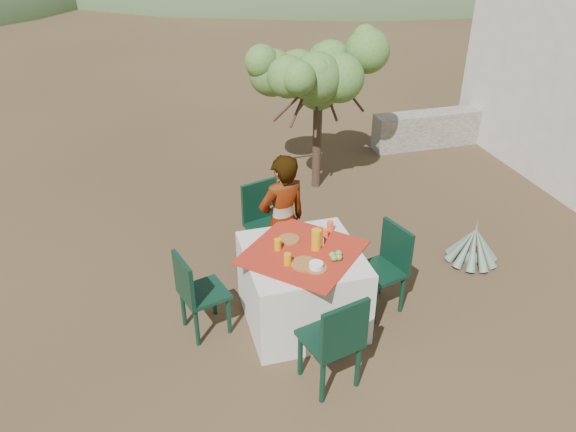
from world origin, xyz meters
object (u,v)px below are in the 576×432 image
object	(u,v)px
chair_left	(196,291)
agave	(473,246)
person	(283,221)
juice_pitcher	(316,240)
chair_far	(265,219)
shrub_tree	(322,81)
chair_near	(336,339)
chair_right	(386,264)
table	(302,286)

from	to	relation	value
chair_left	agave	bearing A→B (deg)	-99.60
person	juice_pitcher	distance (m)	0.66
chair_far	person	distance (m)	0.49
shrub_tree	juice_pitcher	size ratio (longest dim) A/B	9.32
chair_left	chair_near	bearing A→B (deg)	-150.60
juice_pitcher	chair_near	bearing A→B (deg)	-97.67
chair_near	chair_right	distance (m)	1.18
chair_right	juice_pitcher	size ratio (longest dim) A/B	4.41
table	person	bearing A→B (deg)	91.25
person	chair_right	bearing A→B (deg)	125.80
chair_left	person	xyz separation A→B (m)	(0.94, 0.56, 0.25)
person	agave	xyz separation A→B (m)	(2.08, -0.22, -0.51)
person	agave	size ratio (longest dim) A/B	2.35
chair_right	juice_pitcher	distance (m)	0.79
chair_near	chair_left	world-z (taller)	chair_near
person	juice_pitcher	bearing A→B (deg)	86.76
juice_pitcher	chair_far	bearing A→B (deg)	101.78
chair_near	agave	size ratio (longest dim) A/B	1.50
person	shrub_tree	distance (m)	2.41
chair_far	agave	bearing A→B (deg)	-33.73
chair_right	person	bearing A→B (deg)	-144.12
chair_left	person	bearing A→B (deg)	-75.35
table	juice_pitcher	xyz separation A→B (m)	(0.13, 0.01, 0.48)
chair_near	juice_pitcher	world-z (taller)	juice_pitcher
chair_left	agave	distance (m)	3.05
shrub_tree	agave	bearing A→B (deg)	-65.68
agave	shrub_tree	bearing A→B (deg)	114.32
agave	juice_pitcher	xyz separation A→B (m)	(-1.94, -0.41, 0.66)
chair_near	chair_left	bearing A→B (deg)	-58.90
shrub_tree	chair_left	bearing A→B (deg)	-127.67
chair_right	agave	distance (m)	1.35
agave	juice_pitcher	world-z (taller)	juice_pitcher
table	agave	size ratio (longest dim) A/B	2.15
juice_pitcher	agave	bearing A→B (deg)	11.83
chair_right	juice_pitcher	xyz separation A→B (m)	(-0.69, 0.03, 0.38)
chair_near	chair_right	world-z (taller)	chair_near
chair_left	juice_pitcher	size ratio (longest dim) A/B	4.24
chair_near	table	bearing A→B (deg)	-103.75
chair_near	person	xyz separation A→B (m)	(-0.02, 1.51, 0.21)
person	table	bearing A→B (deg)	75.18
table	agave	distance (m)	2.11
chair_right	table	bearing A→B (deg)	-107.41
person	shrub_tree	world-z (taller)	shrub_tree
chair_far	chair_right	distance (m)	1.43
shrub_tree	agave	distance (m)	2.77
chair_left	shrub_tree	xyz separation A→B (m)	(2.00, 2.60, 0.99)
chair_left	chair_right	size ratio (longest dim) A/B	0.96
table	chair_far	xyz separation A→B (m)	(-0.09, 1.07, 0.12)
chair_right	shrub_tree	xyz separation A→B (m)	(0.22, 2.69, 0.97)
chair_near	chair_right	size ratio (longest dim) A/B	1.04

